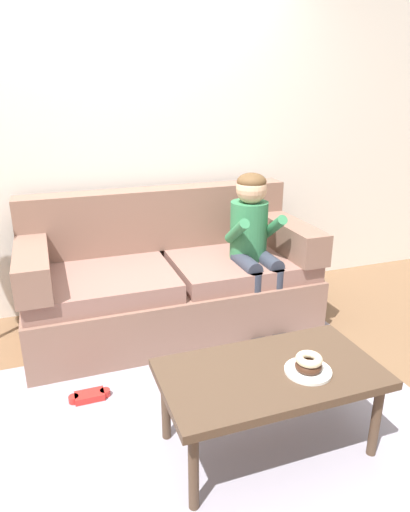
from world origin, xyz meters
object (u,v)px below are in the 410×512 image
Objects in this scene: coffee_table at (270,379)px; toy_controller at (90,397)px; couch at (170,280)px; person_child at (253,237)px; donut at (308,366)px.

coffee_table is 4.41× the size of toy_controller.
person_child is (0.55, -0.21, 0.33)m from couch.
person_child reaches higher than coffee_table.
person_child is at bearing 76.32° from donut.
couch reaches higher than toy_controller.
coffee_table is 8.31× the size of donut.
coffee_table is at bearing -32.17° from toy_controller.
person_child is 9.18× the size of donut.
person_child reaches higher than couch.
couch is at bearing 100.00° from donut.
couch is 1.02m from toy_controller.
donut is (0.15, -0.07, 0.08)m from coffee_table.
donut is (-0.30, -1.22, -0.20)m from person_child.
coffee_table is 0.18m from donut.
couch is at bearing 159.25° from person_child.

